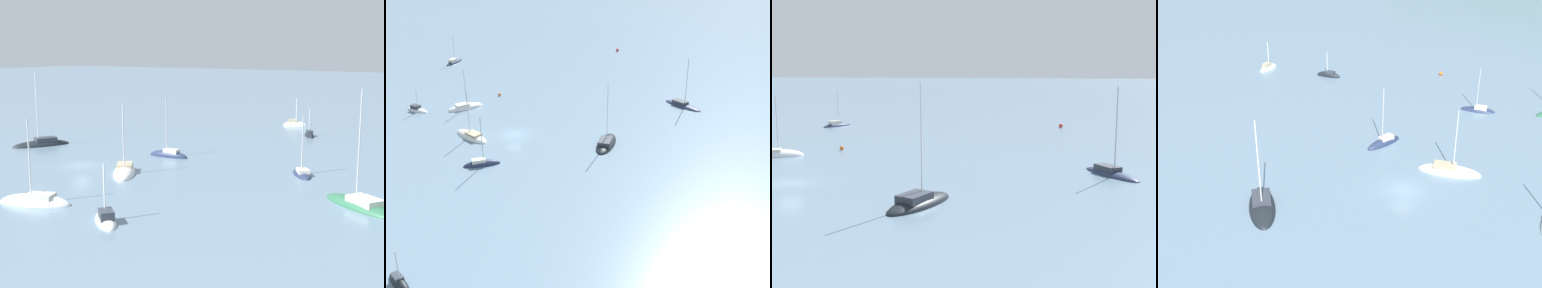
% 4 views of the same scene
% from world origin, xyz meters
% --- Properties ---
extents(ground_plane, '(600.00, 600.00, 0.00)m').
position_xyz_m(ground_plane, '(0.00, 0.00, 0.00)').
color(ground_plane, slate).
extents(sailboat_1, '(7.09, 9.03, 11.90)m').
position_xyz_m(sailboat_1, '(-1.00, 35.19, 0.11)').
color(sailboat_1, '#2D6647').
rests_on(sailboat_1, ground_plane).
extents(sailboat_2, '(5.50, 4.53, 7.57)m').
position_xyz_m(sailboat_2, '(-10.35, 25.77, 0.10)').
color(sailboat_2, '#232D4C').
rests_on(sailboat_2, ground_plane).
extents(sailboat_3, '(4.68, 3.45, 5.66)m').
position_xyz_m(sailboat_3, '(-38.14, 16.20, 0.07)').
color(sailboat_3, black).
rests_on(sailboat_3, ground_plane).
extents(sailboat_4, '(2.92, 4.76, 6.28)m').
position_xyz_m(sailboat_4, '(-48.64, 9.30, 0.11)').
color(sailboat_4, white).
rests_on(sailboat_4, ground_plane).
extents(sailboat_6, '(9.17, 6.58, 12.03)m').
position_xyz_m(sailboat_6, '(-7.19, -15.41, 0.11)').
color(sailboat_6, black).
rests_on(sailboat_6, ground_plane).
extents(sailboat_7, '(1.95, 6.06, 9.39)m').
position_xyz_m(sailboat_7, '(-10.76, 6.13, 0.11)').
color(sailboat_7, '#232D4C').
rests_on(sailboat_7, ground_plane).
extents(sailboat_8, '(4.94, 7.75, 9.27)m').
position_xyz_m(sailboat_8, '(14.98, 8.60, 0.07)').
color(sailboat_8, silver).
rests_on(sailboat_8, ground_plane).
extents(sailboat_9, '(8.02, 6.78, 9.55)m').
position_xyz_m(sailboat_9, '(0.39, 7.50, 0.07)').
color(sailboat_9, white).
rests_on(sailboat_9, ground_plane).
extents(sailboat_10, '(4.52, 5.04, 5.71)m').
position_xyz_m(sailboat_10, '(15.43, 18.03, 0.13)').
color(sailboat_10, silver).
rests_on(sailboat_10, ground_plane).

